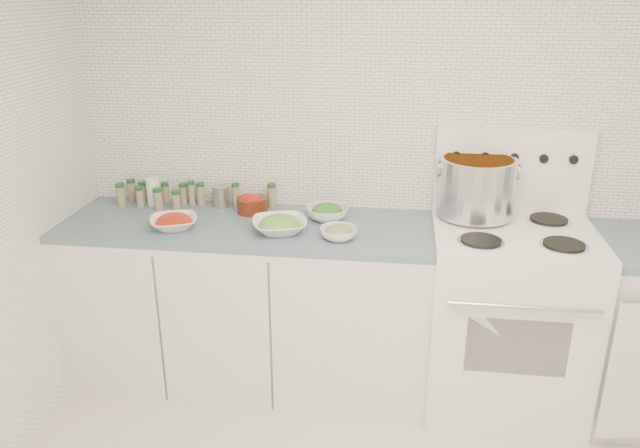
{
  "coord_description": "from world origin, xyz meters",
  "views": [
    {
      "loc": [
        -0.08,
        -1.65,
        2.01
      ],
      "look_at": [
        -0.45,
        1.14,
        0.93
      ],
      "focal_mm": 35.0,
      "sensor_mm": 36.0,
      "label": 1
    }
  ],
  "objects_px": {
    "stove": "(506,312)",
    "bowl_tomato": "(174,222)",
    "stock_pot": "(476,185)",
    "bowl_snowpea": "(280,225)"
  },
  "relations": [
    {
      "from": "stock_pot",
      "to": "bowl_snowpea",
      "type": "relative_size",
      "value": 1.21
    },
    {
      "from": "stock_pot",
      "to": "bowl_tomato",
      "type": "height_order",
      "value": "stock_pot"
    },
    {
      "from": "bowl_snowpea",
      "to": "stove",
      "type": "bearing_deg",
      "value": 4.62
    },
    {
      "from": "stock_pot",
      "to": "bowl_tomato",
      "type": "relative_size",
      "value": 1.35
    },
    {
      "from": "bowl_snowpea",
      "to": "bowl_tomato",
      "type": "bearing_deg",
      "value": -178.28
    },
    {
      "from": "stock_pot",
      "to": "bowl_snowpea",
      "type": "height_order",
      "value": "stock_pot"
    },
    {
      "from": "stove",
      "to": "bowl_tomato",
      "type": "xyz_separation_m",
      "value": [
        -1.64,
        -0.11,
        0.44
      ]
    },
    {
      "from": "stove",
      "to": "stock_pot",
      "type": "height_order",
      "value": "stove"
    },
    {
      "from": "bowl_snowpea",
      "to": "stock_pot",
      "type": "bearing_deg",
      "value": 15.09
    },
    {
      "from": "stove",
      "to": "bowl_tomato",
      "type": "height_order",
      "value": "stove"
    }
  ]
}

